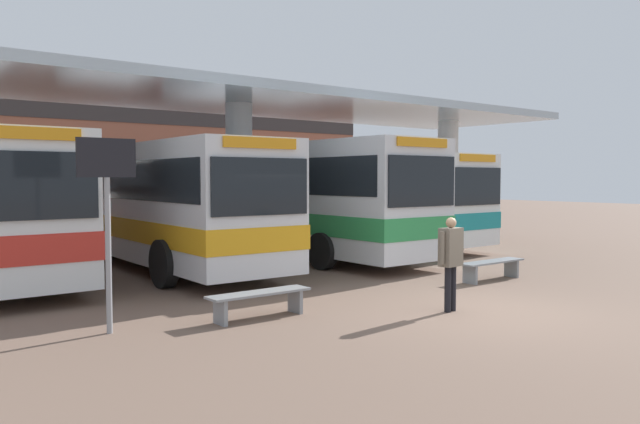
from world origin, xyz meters
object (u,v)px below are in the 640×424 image
(transit_bus_center_bay, at_px, (156,200))
(info_sign_platform, at_px, (107,195))
(transit_bus_right_bay, at_px, (280,194))
(transit_bus_far_right_bay, at_px, (350,196))
(pedestrian_waiting, at_px, (451,254))
(parked_car_street, at_px, (205,203))
(waiting_bench_near_pillar, at_px, (259,298))
(waiting_bench_mid_platform, at_px, (492,266))

(transit_bus_center_bay, distance_m, info_sign_platform, 7.53)
(transit_bus_center_bay, bearing_deg, transit_bus_right_bay, -173.05)
(transit_bus_far_right_bay, distance_m, pedestrian_waiting, 12.03)
(transit_bus_right_bay, relative_size, parked_car_street, 2.64)
(transit_bus_far_right_bay, height_order, waiting_bench_near_pillar, transit_bus_far_right_bay)
(transit_bus_far_right_bay, relative_size, waiting_bench_near_pillar, 6.07)
(parked_car_street, bearing_deg, transit_bus_center_bay, -122.19)
(transit_bus_far_right_bay, relative_size, parked_car_street, 2.46)
(waiting_bench_near_pillar, height_order, parked_car_street, parked_car_street)
(transit_bus_center_bay, bearing_deg, waiting_bench_mid_platform, 127.60)
(waiting_bench_mid_platform, bearing_deg, transit_bus_right_bay, 96.17)
(transit_bus_center_bay, bearing_deg, waiting_bench_near_pillar, 81.63)
(transit_bus_right_bay, bearing_deg, waiting_bench_mid_platform, 96.39)
(waiting_bench_mid_platform, relative_size, parked_car_street, 0.42)
(waiting_bench_near_pillar, relative_size, pedestrian_waiting, 1.11)
(transit_bus_center_bay, relative_size, transit_bus_far_right_bay, 0.97)
(pedestrian_waiting, bearing_deg, waiting_bench_mid_platform, 19.52)
(parked_car_street, bearing_deg, waiting_bench_near_pillar, -115.52)
(info_sign_platform, xyz_separation_m, pedestrian_waiting, (5.39, -2.23, -1.11))
(transit_bus_center_bay, relative_size, waiting_bench_mid_platform, 5.63)
(waiting_bench_near_pillar, distance_m, parked_car_street, 23.58)
(info_sign_platform, bearing_deg, pedestrian_waiting, -22.44)
(waiting_bench_mid_platform, bearing_deg, transit_bus_center_bay, 125.96)
(waiting_bench_near_pillar, distance_m, pedestrian_waiting, 3.50)
(transit_bus_center_bay, relative_size, waiting_bench_near_pillar, 5.88)
(pedestrian_waiting, bearing_deg, waiting_bench_near_pillar, 145.15)
(transit_bus_far_right_bay, relative_size, pedestrian_waiting, 6.75)
(info_sign_platform, distance_m, pedestrian_waiting, 5.94)
(transit_bus_right_bay, bearing_deg, parked_car_street, -107.96)
(transit_bus_center_bay, height_order, transit_bus_right_bay, transit_bus_right_bay)
(waiting_bench_near_pillar, xyz_separation_m, waiting_bench_mid_platform, (6.45, 0.00, 0.00))
(transit_bus_right_bay, bearing_deg, info_sign_platform, 41.29)
(transit_bus_right_bay, distance_m, waiting_bench_near_pillar, 9.56)
(waiting_bench_mid_platform, bearing_deg, waiting_bench_near_pillar, -180.00)
(transit_bus_center_bay, xyz_separation_m, transit_bus_far_right_bay, (8.15, 1.36, -0.06))
(transit_bus_right_bay, relative_size, transit_bus_far_right_bay, 1.07)
(transit_bus_far_right_bay, height_order, parked_car_street, transit_bus_far_right_bay)
(transit_bus_far_right_bay, bearing_deg, transit_bus_center_bay, 8.09)
(transit_bus_right_bay, height_order, parked_car_street, transit_bus_right_bay)
(waiting_bench_near_pillar, height_order, info_sign_platform, info_sign_platform)
(transit_bus_right_bay, relative_size, waiting_bench_mid_platform, 6.23)
(transit_bus_center_bay, xyz_separation_m, transit_bus_right_bay, (4.37, 0.41, 0.07))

